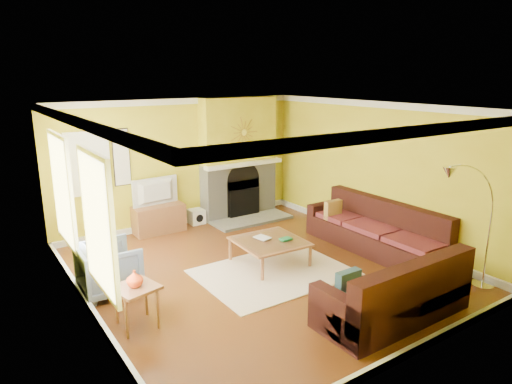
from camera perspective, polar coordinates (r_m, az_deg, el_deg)
floor at (r=7.77m, az=0.38°, el=-9.79°), size 5.50×6.00×0.02m
ceiling at (r=7.09m, az=0.42°, el=10.64°), size 5.50×6.00×0.02m
wall_back at (r=9.89m, az=-9.53°, el=3.62°), size 5.50×0.02×2.70m
wall_front at (r=5.24m, az=19.50°, el=-6.97°), size 5.50×0.02×2.70m
wall_left at (r=6.25m, az=-21.01°, el=-3.63°), size 0.02×6.00×2.70m
wall_right at (r=9.12m, az=14.87°, el=2.41°), size 0.02×6.00×2.70m
baseboard at (r=7.74m, az=0.39°, el=-9.32°), size 5.50×6.00×0.12m
crown_molding at (r=7.10m, az=0.42°, el=10.08°), size 5.50×6.00×0.12m
window_left_near at (r=7.45m, az=-23.17°, el=0.21°), size 0.06×1.22×1.72m
window_left_far at (r=5.65m, az=-19.33°, el=-3.76°), size 0.06×1.22×1.72m
window_back at (r=9.19m, az=-20.27°, el=3.36°), size 0.82×0.06×1.22m
wall_art at (r=9.36m, az=-16.46°, el=4.17°), size 0.34×0.04×1.14m
fireplace at (r=10.33m, az=-2.20°, el=4.28°), size 1.80×0.40×2.70m
mantel at (r=10.15m, az=-1.48°, el=3.52°), size 1.92×0.22×0.08m
hearth at (r=10.20m, az=-0.50°, el=-3.49°), size 1.80×0.70×0.06m
sunburst at (r=10.04m, az=-1.54°, el=7.45°), size 0.70×0.04×0.70m
rug at (r=7.66m, az=2.21°, el=-10.04°), size 2.40×1.80×0.02m
sectional_sofa at (r=7.67m, az=11.21°, el=-6.71°), size 3.22×3.67×0.90m
coffee_table at (r=7.94m, az=1.71°, el=-7.48°), size 1.16×1.16×0.43m
media_console at (r=9.66m, az=-12.05°, el=-3.28°), size 1.04×0.47×0.57m
tv at (r=9.50m, az=-12.23°, el=-0.01°), size 0.99×0.20×0.57m
subwoofer at (r=10.10m, az=-7.47°, el=-3.05°), size 0.32×0.32×0.32m
armchair at (r=7.24m, az=-17.88°, el=-9.05°), size 0.85×0.83×0.77m
side_table at (r=6.27m, az=-14.69°, el=-13.65°), size 0.62×0.62×0.56m
vase at (r=6.10m, az=-14.93°, el=-10.39°), size 0.22×0.22×0.22m
book at (r=7.85m, az=0.26°, el=-5.92°), size 0.25×0.31×0.03m
arc_lamp at (r=7.19m, az=25.11°, el=-4.55°), size 1.30×0.36×2.02m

